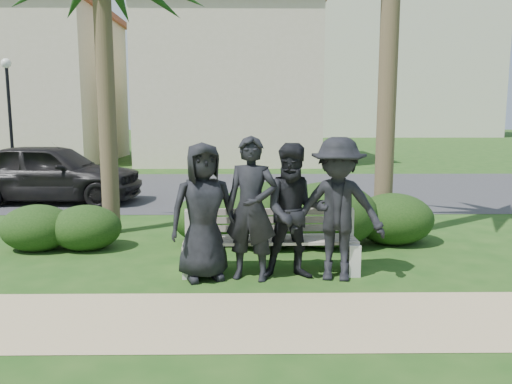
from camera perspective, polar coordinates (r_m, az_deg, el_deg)
ground at (r=7.23m, az=-0.23°, el=-8.80°), size 160.00×160.00×0.00m
footpath at (r=5.54m, az=-0.07°, el=-14.37°), size 30.00×1.60×0.01m
asphalt_street at (r=15.05m, az=-0.49°, el=0.33°), size 160.00×8.00×0.01m
stucco_bldg_left at (r=27.65m, az=-26.81°, el=10.78°), size 10.40×8.40×7.30m
stucco_bldg_right at (r=24.96m, az=-2.94°, el=12.02°), size 8.40×8.40×7.30m
hotel_tower at (r=64.46m, az=12.55°, el=18.42°), size 26.00×18.00×37.30m
street_lamp at (r=20.92m, az=-26.43°, el=9.84°), size 0.36×0.36×4.29m
park_bench at (r=7.01m, az=1.68°, el=-6.11°), size 2.42×0.61×0.84m
man_a at (r=6.64m, az=-6.02°, el=-2.25°), size 1.03×0.83×1.83m
man_b at (r=6.58m, az=-0.53°, el=-1.93°), size 0.79×0.62×1.92m
man_c at (r=6.65m, az=4.43°, el=-2.26°), size 0.91×0.72×1.82m
man_d at (r=6.66m, az=9.30°, el=-1.98°), size 1.35×0.95×1.90m
hedge_a at (r=8.92m, az=-23.73°, el=-3.63°), size 1.18×0.97×0.77m
hedge_b at (r=8.67m, az=-18.88°, el=-3.74°), size 1.16×0.96×0.76m
hedge_c at (r=8.68m, az=-5.06°, el=-2.88°), size 1.35×1.11×0.88m
hedge_d at (r=8.42m, az=1.27°, el=-2.38°), size 1.71×1.42×1.12m
hedge_e at (r=9.03m, az=15.68°, el=-2.90°), size 1.26×1.04×0.82m
hedge_f at (r=8.91m, az=15.44°, el=-2.82°), size 1.37×1.13×0.89m
hedge_extra at (r=8.52m, az=8.20°, el=-2.34°), size 1.71×1.42×1.12m
car_a at (r=13.65m, az=-22.33°, el=2.04°), size 4.54×2.00×1.52m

